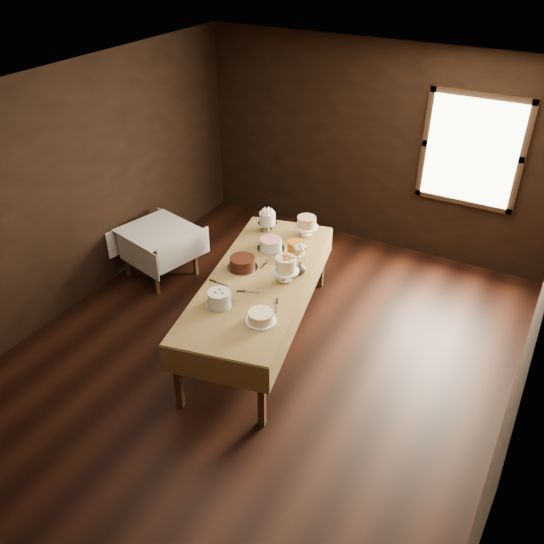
{
  "coord_description": "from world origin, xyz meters",
  "views": [
    {
      "loc": [
        2.45,
        -4.17,
        4.15
      ],
      "look_at": [
        0.0,
        0.2,
        0.95
      ],
      "focal_mm": 37.82,
      "sensor_mm": 36.0,
      "label": 1
    }
  ],
  "objects_px": {
    "cake_flowers": "(286,270)",
    "cake_server_b": "(277,308)",
    "cake_cream": "(261,317)",
    "cake_server_d": "(293,264)",
    "cake_server_e": "(222,284)",
    "cake_caramel": "(295,248)",
    "cake_meringue": "(267,222)",
    "display_table": "(259,282)",
    "cake_server_c": "(267,261)",
    "flower_vase": "(300,268)",
    "side_table": "(158,234)",
    "cake_lattice": "(271,245)",
    "cake_server_a": "(252,292)",
    "cake_chocolate": "(242,263)",
    "cake_swirl": "(219,299)",
    "cake_speckled": "(306,227)"
  },
  "relations": [
    {
      "from": "cake_caramel",
      "to": "cake_cream",
      "type": "height_order",
      "value": "cake_caramel"
    },
    {
      "from": "cake_speckled",
      "to": "flower_vase",
      "type": "bearing_deg",
      "value": -68.2
    },
    {
      "from": "side_table",
      "to": "cake_lattice",
      "type": "relative_size",
      "value": 2.95
    },
    {
      "from": "cake_server_e",
      "to": "cake_server_a",
      "type": "bearing_deg",
      "value": 7.52
    },
    {
      "from": "cake_cream",
      "to": "cake_server_d",
      "type": "distance_m",
      "value": 1.08
    },
    {
      "from": "cake_caramel",
      "to": "cake_chocolate",
      "type": "xyz_separation_m",
      "value": [
        -0.35,
        -0.56,
        -0.01
      ]
    },
    {
      "from": "display_table",
      "to": "cake_flowers",
      "type": "xyz_separation_m",
      "value": [
        0.27,
        0.09,
        0.19
      ]
    },
    {
      "from": "display_table",
      "to": "cake_meringue",
      "type": "distance_m",
      "value": 1.07
    },
    {
      "from": "cake_chocolate",
      "to": "cake_flowers",
      "type": "xyz_separation_m",
      "value": [
        0.52,
        0.02,
        0.06
      ]
    },
    {
      "from": "cake_flowers",
      "to": "cake_cream",
      "type": "height_order",
      "value": "cake_flowers"
    },
    {
      "from": "cake_server_d",
      "to": "cake_server_e",
      "type": "distance_m",
      "value": 0.86
    },
    {
      "from": "cake_chocolate",
      "to": "cake_swirl",
      "type": "distance_m",
      "value": 0.71
    },
    {
      "from": "cake_meringue",
      "to": "cake_lattice",
      "type": "height_order",
      "value": "cake_meringue"
    },
    {
      "from": "cake_cream",
      "to": "cake_server_a",
      "type": "distance_m",
      "value": 0.49
    },
    {
      "from": "display_table",
      "to": "cake_swirl",
      "type": "relative_size",
      "value": 9.54
    },
    {
      "from": "cake_caramel",
      "to": "cake_server_d",
      "type": "height_order",
      "value": "cake_caramel"
    },
    {
      "from": "cake_meringue",
      "to": "cake_server_e",
      "type": "bearing_deg",
      "value": -82.06
    },
    {
      "from": "display_table",
      "to": "cake_cream",
      "type": "xyz_separation_m",
      "value": [
        0.4,
        -0.66,
        0.11
      ]
    },
    {
      "from": "cake_swirl",
      "to": "flower_vase",
      "type": "bearing_deg",
      "value": 64.27
    },
    {
      "from": "cake_flowers",
      "to": "cake_server_b",
      "type": "distance_m",
      "value": 0.53
    },
    {
      "from": "cake_cream",
      "to": "cake_server_d",
      "type": "relative_size",
      "value": 1.36
    },
    {
      "from": "cake_server_c",
      "to": "cake_server_b",
      "type": "bearing_deg",
      "value": -149.59
    },
    {
      "from": "cake_server_e",
      "to": "cake_server_b",
      "type": "bearing_deg",
      "value": -4.58
    },
    {
      "from": "cake_swirl",
      "to": "cake_cream",
      "type": "bearing_deg",
      "value": -4.55
    },
    {
      "from": "display_table",
      "to": "cake_server_e",
      "type": "height_order",
      "value": "cake_server_e"
    },
    {
      "from": "cake_cream",
      "to": "cake_server_e",
      "type": "distance_m",
      "value": 0.75
    },
    {
      "from": "side_table",
      "to": "cake_server_b",
      "type": "bearing_deg",
      "value": -22.04
    },
    {
      "from": "display_table",
      "to": "cake_meringue",
      "type": "height_order",
      "value": "cake_meringue"
    },
    {
      "from": "cake_meringue",
      "to": "cake_caramel",
      "type": "height_order",
      "value": "cake_meringue"
    },
    {
      "from": "cake_speckled",
      "to": "cake_flowers",
      "type": "xyz_separation_m",
      "value": [
        0.25,
        -1.0,
        0.02
      ]
    },
    {
      "from": "cake_swirl",
      "to": "cake_server_c",
      "type": "relative_size",
      "value": 1.23
    },
    {
      "from": "cake_server_c",
      "to": "flower_vase",
      "type": "xyz_separation_m",
      "value": [
        0.43,
        -0.04,
        0.07
      ]
    },
    {
      "from": "cake_chocolate",
      "to": "cake_server_d",
      "type": "bearing_deg",
      "value": 36.53
    },
    {
      "from": "cake_swirl",
      "to": "cake_server_a",
      "type": "relative_size",
      "value": 1.23
    },
    {
      "from": "display_table",
      "to": "cake_server_d",
      "type": "distance_m",
      "value": 0.46
    },
    {
      "from": "cake_server_e",
      "to": "cake_cream",
      "type": "bearing_deg",
      "value": -24.68
    },
    {
      "from": "cake_meringue",
      "to": "cake_caramel",
      "type": "relative_size",
      "value": 1.06
    },
    {
      "from": "cake_swirl",
      "to": "cake_chocolate",
      "type": "bearing_deg",
      "value": 102.95
    },
    {
      "from": "cake_cream",
      "to": "cake_server_d",
      "type": "bearing_deg",
      "value": 100.62
    },
    {
      "from": "cake_chocolate",
      "to": "cake_flowers",
      "type": "relative_size",
      "value": 1.22
    },
    {
      "from": "display_table",
      "to": "cake_flowers",
      "type": "bearing_deg",
      "value": 18.0
    },
    {
      "from": "cake_cream",
      "to": "cake_server_a",
      "type": "height_order",
      "value": "cake_cream"
    },
    {
      "from": "cake_speckled",
      "to": "cake_caramel",
      "type": "relative_size",
      "value": 1.2
    },
    {
      "from": "cake_lattice",
      "to": "cake_flowers",
      "type": "bearing_deg",
      "value": -47.42
    },
    {
      "from": "cake_speckled",
      "to": "cake_server_e",
      "type": "xyz_separation_m",
      "value": [
        -0.29,
        -1.4,
        -0.11
      ]
    },
    {
      "from": "cake_flowers",
      "to": "cake_server_e",
      "type": "height_order",
      "value": "cake_flowers"
    },
    {
      "from": "cake_server_a",
      "to": "cake_meringue",
      "type": "bearing_deg",
      "value": 91.78
    },
    {
      "from": "cake_meringue",
      "to": "cake_caramel",
      "type": "bearing_deg",
      "value": -30.95
    },
    {
      "from": "side_table",
      "to": "cake_swirl",
      "type": "distance_m",
      "value": 2.07
    },
    {
      "from": "cake_server_d",
      "to": "cake_server_c",
      "type": "bearing_deg",
      "value": 117.77
    }
  ]
}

